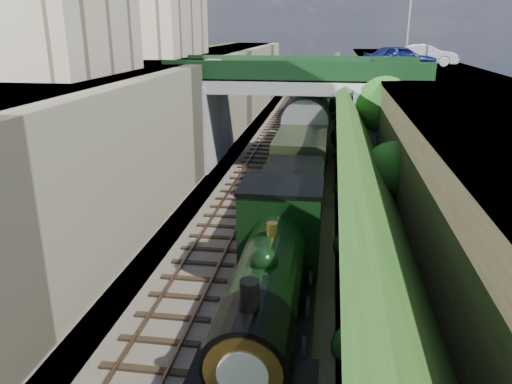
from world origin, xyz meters
name	(u,v)px	position (x,y,z in m)	size (l,w,h in m)	color
trackbed	(282,183)	(0.00, 20.00, 0.10)	(10.00, 90.00, 0.20)	#473F38
retaining_wall	(192,126)	(-5.50, 20.00, 3.50)	(1.00, 90.00, 7.00)	#756B56
street_plateau_left	(136,124)	(-9.00, 20.00, 3.50)	(6.00, 90.00, 7.00)	#262628
street_plateau_right	(451,140)	(9.50, 20.00, 3.12)	(8.00, 90.00, 6.25)	#262628
embankment_slope	(369,155)	(4.89, 17.98, 2.59)	(4.51, 90.00, 6.36)	#1E4714
track_left	(249,180)	(-2.00, 20.00, 0.25)	(2.50, 90.00, 0.20)	black
track_right	(301,182)	(1.20, 20.00, 0.25)	(2.50, 90.00, 0.20)	black
road_bridge	(303,108)	(0.94, 24.00, 4.08)	(16.00, 6.40, 7.25)	gray
building_far	(160,15)	(-10.50, 30.00, 10.00)	(5.00, 10.00, 6.00)	gray
building_near	(69,30)	(-9.50, 14.00, 9.00)	(4.00, 8.00, 4.00)	gray
tree	(385,106)	(5.91, 21.77, 4.65)	(3.60, 3.80, 6.60)	black
lamppost	(410,21)	(8.10, 30.45, 9.57)	(0.87, 0.15, 6.00)	gray
car_blue	(400,58)	(7.36, 28.02, 7.11)	(2.02, 5.03, 1.71)	#12174F
car_silver	(425,55)	(9.89, 33.16, 7.06)	(1.71, 4.91, 1.62)	#98989C
locomotive	(271,281)	(1.20, 4.46, 1.89)	(3.10, 10.22, 3.83)	black
tender	(291,206)	(1.20, 11.82, 1.62)	(2.70, 6.00, 3.05)	black
coach_front	(306,137)	(1.20, 24.42, 2.05)	(2.90, 18.00, 3.70)	black
coach_middle	(316,99)	(1.20, 43.22, 2.05)	(2.90, 18.00, 3.70)	black
coach_rear	(321,81)	(1.20, 62.02, 2.05)	(2.90, 18.00, 3.70)	black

